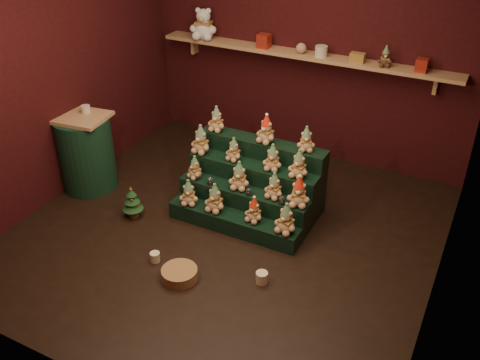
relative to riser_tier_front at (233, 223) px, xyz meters
The scene contains 41 objects.
ground 0.12m from the riser_tier_front, 123.95° to the right, with size 4.00×4.00×0.00m, color black.
back_wall 2.38m from the riser_tier_front, 91.34° to the left, with size 4.00×0.10×2.80m, color black.
front_wall 2.49m from the riser_tier_front, 91.25° to the right, with size 4.00×0.10×2.80m, color black.
left_wall 2.47m from the riser_tier_front, behind, with size 0.10×4.00×2.80m, color black.
right_wall 2.39m from the riser_tier_front, ahead, with size 0.10×4.00×2.80m, color black.
back_shelf 2.17m from the riser_tier_front, 91.47° to the left, with size 3.60×0.26×0.24m.
riser_tier_front is the anchor object (origin of this frame).
riser_tier_midfront 0.24m from the riser_tier_front, 90.00° to the left, with size 1.40×0.22×0.36m, color black.
riser_tier_midback 0.48m from the riser_tier_front, 90.00° to the left, with size 1.40×0.22×0.54m, color black.
riser_tier_back 0.71m from the riser_tier_front, 90.00° to the left, with size 1.40×0.22×0.72m, color black.
teddy_0 0.55m from the riser_tier_front, behind, with size 0.20×0.18×0.27m, color tan, non-canonical shape.
teddy_1 0.32m from the riser_tier_front, behind, with size 0.22×0.19×0.30m, color tan, non-canonical shape.
teddy_2 0.31m from the riser_tier_front, ahead, with size 0.19×0.17×0.26m, color tan, non-canonical shape.
teddy_3 0.62m from the riser_tier_front, ahead, with size 0.22×0.20×0.31m, color tan, non-canonical shape.
teddy_4 0.71m from the riser_tier_front, 159.80° to the left, with size 0.18×0.16×0.25m, color tan, non-canonical shape.
teddy_5 0.48m from the riser_tier_front, 102.54° to the left, with size 0.21×0.19×0.30m, color tan, non-canonical shape.
teddy_6 0.57m from the riser_tier_front, 35.17° to the left, with size 0.19×0.17×0.27m, color tan, non-canonical shape.
teddy_7 0.76m from the riser_tier_front, 19.87° to the left, with size 0.22×0.20×0.31m, color tan, non-canonical shape.
teddy_8 0.96m from the riser_tier_front, 144.92° to the left, with size 0.22×0.20×0.31m, color tan, non-canonical shape.
teddy_9 0.76m from the riser_tier_front, 116.80° to the left, with size 0.18×0.16×0.25m, color tan, non-canonical shape.
teddy_10 0.77m from the riser_tier_front, 64.31° to the left, with size 0.20×0.18×0.27m, color tan, non-canonical shape.
teddy_11 0.89m from the riser_tier_front, 40.72° to the left, with size 0.21×0.19×0.29m, color tan, non-canonical shape.
teddy_12 1.14m from the riser_tier_front, 129.72° to the left, with size 0.19×0.18×0.27m, color tan, non-canonical shape.
teddy_13 1.01m from the riser_tier_front, 85.61° to the left, with size 0.21×0.19×0.30m, color tan, non-canonical shape.
teddy_14 1.11m from the riser_tier_front, 54.05° to the left, with size 0.18×0.16×0.26m, color tan, non-canonical shape.
snow_globe_a 0.50m from the riser_tier_front, 155.51° to the left, with size 0.06×0.06×0.08m.
snow_globe_b 0.36m from the riser_tier_front, 59.53° to the left, with size 0.06×0.06×0.08m.
snow_globe_c 0.57m from the riser_tier_front, 19.54° to the left, with size 0.07×0.07×0.09m.
side_table 1.89m from the riser_tier_front, behind, with size 0.63×0.61×0.87m.
table_ornament 2.04m from the riser_tier_front, behind, with size 0.10×0.10×0.08m, color beige.
mini_christmas_tree 1.08m from the riser_tier_front, 165.68° to the right, with size 0.22×0.22×0.37m.
mug_left 0.87m from the riser_tier_front, 118.89° to the right, with size 0.09×0.09×0.09m, color beige.
mug_right 0.82m from the riser_tier_front, 44.22° to the right, with size 0.11×0.11×0.11m, color beige.
wicker_basket 0.87m from the riser_tier_front, 95.68° to the right, with size 0.33×0.33×0.10m, color #996B3D.
white_bear 2.66m from the riser_tier_front, 127.08° to the left, with size 0.34×0.30×0.47m, color white, non-canonical shape.
brown_bear 2.40m from the riser_tier_front, 62.95° to the left, with size 0.16×0.14×0.22m, color #4C2B19, non-canonical shape.
gift_tin_red_a 2.27m from the riser_tier_front, 106.46° to the left, with size 0.14×0.14×0.16m, color #A72A19.
gift_tin_cream 2.21m from the riser_tier_front, 84.13° to the left, with size 0.14×0.14×0.12m, color beige.
gift_tin_red_b 2.55m from the riser_tier_front, 54.15° to the left, with size 0.12×0.12×0.14m, color #A72A19.
shelf_plush_ball 2.20m from the riser_tier_front, 91.83° to the left, with size 0.12×0.12×0.12m, color tan.
scarf_gift_box 2.27m from the riser_tier_front, 71.28° to the left, with size 0.16×0.10×0.10m, color #D1631D.
Camera 1 is at (2.12, -3.79, 3.23)m, focal length 40.00 mm.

